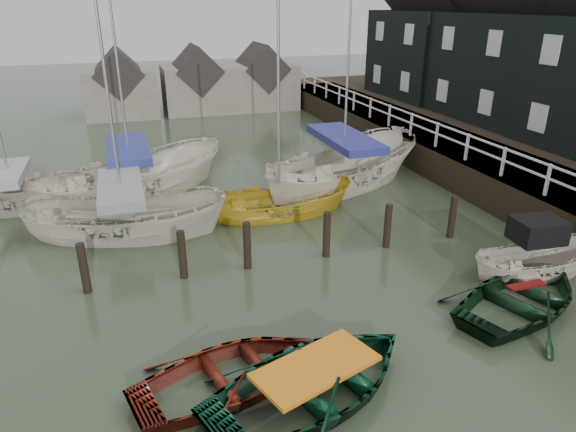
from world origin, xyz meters
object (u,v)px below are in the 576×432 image
object	(u,v)px
rowboat_red	(232,385)
sailboat_c	(279,212)
sailboat_d	(343,182)
rowboat_dkgreen	(521,309)
sailboat_a	(126,231)
sailboat_e	(15,206)
motorboat	(535,269)
sailboat_b	(133,191)
rowboat_green	(315,396)

from	to	relation	value
rowboat_red	sailboat_c	world-z (taller)	sailboat_c
sailboat_c	sailboat_d	bearing A→B (deg)	-54.71
rowboat_dkgreen	sailboat_a	bearing A→B (deg)	30.18
rowboat_dkgreen	sailboat_e	bearing A→B (deg)	29.46
motorboat	sailboat_e	world-z (taller)	sailboat_e
rowboat_red	sailboat_d	size ratio (longest dim) A/B	0.30
sailboat_b	sailboat_d	bearing A→B (deg)	-118.60
sailboat_b	rowboat_dkgreen	bearing A→B (deg)	-161.64
rowboat_red	sailboat_b	distance (m)	12.14
rowboat_dkgreen	rowboat_red	bearing A→B (deg)	74.13
sailboat_c	sailboat_d	size ratio (longest dim) A/B	0.81
rowboat_red	motorboat	xyz separation A→B (m)	(9.02, 1.85, 0.11)
rowboat_red	sailboat_c	distance (m)	8.99
rowboat_green	rowboat_dkgreen	bearing A→B (deg)	-96.84
sailboat_b	sailboat_a	bearing A→B (deg)	155.40
rowboat_dkgreen	sailboat_d	world-z (taller)	sailboat_d
sailboat_d	motorboat	bearing A→B (deg)	169.07
motorboat	sailboat_c	size ratio (longest dim) A/B	0.37
sailboat_b	sailboat_e	xyz separation A→B (m)	(-4.20, -0.33, 0.01)
rowboat_green	sailboat_b	distance (m)	13.15
sailboat_c	rowboat_red	bearing A→B (deg)	158.40
motorboat	sailboat_a	size ratio (longest dim) A/B	0.34
sailboat_a	sailboat_c	world-z (taller)	sailboat_a
motorboat	sailboat_a	world-z (taller)	sailboat_a
rowboat_red	motorboat	distance (m)	9.21
rowboat_green	motorboat	distance (m)	8.00
sailboat_a	sailboat_c	xyz separation A→B (m)	(5.29, 0.04, -0.04)
rowboat_green	rowboat_dkgreen	size ratio (longest dim) A/B	1.08
sailboat_a	sailboat_e	bearing A→B (deg)	64.89
rowboat_green	rowboat_red	bearing A→B (deg)	43.23
sailboat_c	sailboat_d	distance (m)	4.21
rowboat_green	sailboat_a	world-z (taller)	sailboat_a
sailboat_c	rowboat_dkgreen	bearing A→B (deg)	-152.04
rowboat_green	sailboat_c	bearing A→B (deg)	-31.67
sailboat_a	sailboat_e	world-z (taller)	sailboat_a
rowboat_red	sailboat_d	distance (m)	12.73
rowboat_red	sailboat_a	size ratio (longest dim) A/B	0.33
sailboat_c	motorboat	bearing A→B (deg)	-137.94
rowboat_red	sailboat_e	world-z (taller)	sailboat_e
rowboat_dkgreen	sailboat_d	bearing A→B (deg)	-17.50
motorboat	sailboat_d	size ratio (longest dim) A/B	0.30
rowboat_red	sailboat_d	bearing A→B (deg)	-47.72
sailboat_a	sailboat_d	size ratio (longest dim) A/B	0.90
rowboat_green	sailboat_e	bearing A→B (deg)	10.52
sailboat_c	sailboat_e	world-z (taller)	sailboat_c
sailboat_b	sailboat_c	bearing A→B (deg)	-146.57
motorboat	sailboat_b	distance (m)	14.57
sailboat_b	sailboat_c	size ratio (longest dim) A/B	1.04
sailboat_a	sailboat_d	bearing A→B (deg)	-57.35
rowboat_red	sailboat_a	xyz separation A→B (m)	(-1.76, 8.23, 0.06)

